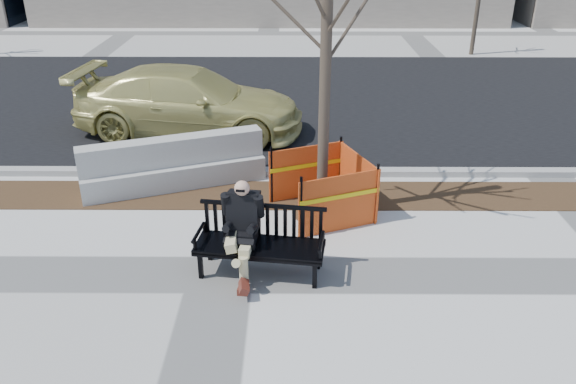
% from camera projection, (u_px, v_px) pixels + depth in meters
% --- Properties ---
extents(ground, '(120.00, 120.00, 0.00)m').
position_uv_depth(ground, '(221.00, 274.00, 8.37)').
color(ground, beige).
rests_on(ground, ground).
extents(mulch_strip, '(40.00, 1.20, 0.02)m').
position_uv_depth(mulch_strip, '(236.00, 195.00, 10.71)').
color(mulch_strip, '#47301C').
rests_on(mulch_strip, ground).
extents(asphalt_street, '(60.00, 10.40, 0.01)m').
position_uv_depth(asphalt_street, '(255.00, 98.00, 16.28)').
color(asphalt_street, black).
rests_on(asphalt_street, ground).
extents(curb, '(60.00, 0.25, 0.12)m').
position_uv_depth(curb, '(240.00, 172.00, 11.54)').
color(curb, '#9E9B93').
rests_on(curb, ground).
extents(bench, '(1.97, 0.94, 1.01)m').
position_uv_depth(bench, '(260.00, 273.00, 8.41)').
color(bench, black).
rests_on(bench, ground).
extents(seated_man, '(0.73, 1.06, 1.38)m').
position_uv_depth(seated_man, '(244.00, 269.00, 8.49)').
color(seated_man, black).
rests_on(seated_man, ground).
extents(tree_fence, '(2.83, 2.83, 5.43)m').
position_uv_depth(tree_fence, '(321.00, 212.00, 10.10)').
color(tree_fence, '#FC5422').
rests_on(tree_fence, ground).
extents(sedan, '(5.53, 2.77, 1.54)m').
position_uv_depth(sedan, '(192.00, 133.00, 13.75)').
color(sedan, tan).
rests_on(sedan, ground).
extents(jersey_barrier_left, '(3.46, 1.87, 0.99)m').
position_uv_depth(jersey_barrier_left, '(176.00, 185.00, 11.10)').
color(jersey_barrier_left, '#A4A29A').
rests_on(jersey_barrier_left, ground).
extents(far_tree_right, '(2.32, 2.32, 4.78)m').
position_uv_depth(far_tree_right, '(471.00, 54.00, 21.37)').
color(far_tree_right, '#493D2F').
rests_on(far_tree_right, ground).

